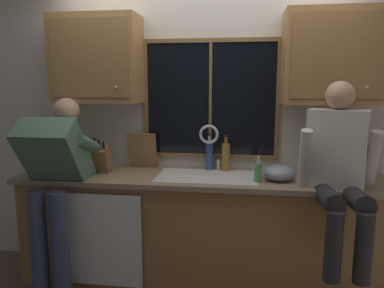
% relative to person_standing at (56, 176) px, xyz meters
% --- Properties ---
extents(back_wall, '(5.32, 0.12, 2.55)m').
position_rel_person_standing_xyz_m(back_wall, '(1.09, 0.67, 0.32)').
color(back_wall, silver).
rests_on(back_wall, floor).
extents(window_glass, '(1.10, 0.02, 0.95)m').
position_rel_person_standing_xyz_m(window_glass, '(1.14, 0.60, 0.57)').
color(window_glass, black).
extents(window_frame_top, '(1.17, 0.02, 0.04)m').
position_rel_person_standing_xyz_m(window_frame_top, '(1.14, 0.59, 1.06)').
color(window_frame_top, brown).
extents(window_frame_bottom, '(1.17, 0.02, 0.04)m').
position_rel_person_standing_xyz_m(window_frame_bottom, '(1.14, 0.59, 0.08)').
color(window_frame_bottom, brown).
extents(window_frame_left, '(0.03, 0.02, 0.95)m').
position_rel_person_standing_xyz_m(window_frame_left, '(0.57, 0.59, 0.57)').
color(window_frame_left, brown).
extents(window_frame_right, '(0.03, 0.02, 0.95)m').
position_rel_person_standing_xyz_m(window_frame_right, '(1.70, 0.59, 0.57)').
color(window_frame_right, brown).
extents(window_mullion_center, '(0.02, 0.02, 0.95)m').
position_rel_person_standing_xyz_m(window_mullion_center, '(1.14, 0.59, 0.57)').
color(window_mullion_center, brown).
extents(lower_cabinet_run, '(2.92, 0.58, 0.88)m').
position_rel_person_standing_xyz_m(lower_cabinet_run, '(1.09, 0.32, -0.52)').
color(lower_cabinet_run, olive).
rests_on(lower_cabinet_run, floor).
extents(countertop, '(2.98, 0.62, 0.04)m').
position_rel_person_standing_xyz_m(countertop, '(1.09, 0.30, -0.06)').
color(countertop, gray).
rests_on(countertop, lower_cabinet_run).
extents(dishwasher_front, '(0.60, 0.02, 0.74)m').
position_rel_person_standing_xyz_m(dishwasher_front, '(0.37, -0.00, -0.50)').
color(dishwasher_front, white).
extents(upper_cabinet_left, '(0.73, 0.36, 0.72)m').
position_rel_person_standing_xyz_m(upper_cabinet_left, '(0.19, 0.44, 0.90)').
color(upper_cabinet_left, '#A87A47').
extents(upper_cabinet_right, '(0.73, 0.36, 0.72)m').
position_rel_person_standing_xyz_m(upper_cabinet_right, '(2.08, 0.44, 0.90)').
color(upper_cabinet_right, '#A87A47').
extents(sink, '(0.80, 0.46, 0.21)m').
position_rel_person_standing_xyz_m(sink, '(1.14, 0.31, -0.13)').
color(sink, silver).
rests_on(sink, lower_cabinet_run).
extents(faucet, '(0.18, 0.09, 0.40)m').
position_rel_person_standing_xyz_m(faucet, '(1.14, 0.49, 0.22)').
color(faucet, silver).
rests_on(faucet, countertop).
extents(person_standing, '(0.53, 0.70, 1.55)m').
position_rel_person_standing_xyz_m(person_standing, '(0.00, 0.00, 0.00)').
color(person_standing, '#384260').
rests_on(person_standing, floor).
extents(person_sitting_on_counter, '(0.54, 0.66, 1.26)m').
position_rel_person_standing_xyz_m(person_sitting_on_counter, '(2.09, 0.04, 0.15)').
color(person_sitting_on_counter, '#262628').
rests_on(person_sitting_on_counter, countertop).
extents(knife_block, '(0.12, 0.18, 0.32)m').
position_rel_person_standing_xyz_m(knife_block, '(0.26, 0.31, 0.07)').
color(knife_block, olive).
rests_on(knife_block, countertop).
extents(cutting_board, '(0.26, 0.09, 0.31)m').
position_rel_person_standing_xyz_m(cutting_board, '(0.54, 0.52, 0.12)').
color(cutting_board, '#997047').
rests_on(cutting_board, countertop).
extents(mixing_bowl, '(0.25, 0.25, 0.12)m').
position_rel_person_standing_xyz_m(mixing_bowl, '(1.70, 0.27, 0.02)').
color(mixing_bowl, '#8C99A8').
rests_on(mixing_bowl, countertop).
extents(soap_dispenser, '(0.06, 0.07, 0.20)m').
position_rel_person_standing_xyz_m(soap_dispenser, '(1.54, 0.19, 0.04)').
color(soap_dispenser, '#59A566').
rests_on(soap_dispenser, countertop).
extents(bottle_green_glass, '(0.07, 0.07, 0.31)m').
position_rel_person_standing_xyz_m(bottle_green_glass, '(1.28, 0.51, 0.09)').
color(bottle_green_glass, olive).
rests_on(bottle_green_glass, countertop).
extents(bottle_tall_clear, '(0.06, 0.06, 0.31)m').
position_rel_person_standing_xyz_m(bottle_tall_clear, '(1.14, 0.54, 0.09)').
color(bottle_tall_clear, '#334C8C').
rests_on(bottle_tall_clear, countertop).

